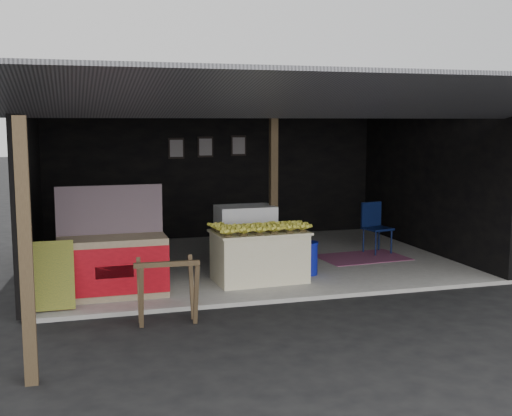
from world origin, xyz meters
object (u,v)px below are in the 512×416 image
object	(u,v)px
neighbor_stall	(113,263)
sawhorse	(167,285)
banana_table	(259,256)
water_barrel	(307,259)
white_crate	(245,237)
plastic_chair	(375,223)

from	to	relation	value
neighbor_stall	sawhorse	size ratio (longest dim) A/B	1.90
banana_table	sawhorse	bearing A→B (deg)	-139.63
neighbor_stall	water_barrel	distance (m)	3.05
neighbor_stall	sawhorse	bearing A→B (deg)	-66.95
white_crate	sawhorse	xyz separation A→B (m)	(-1.64, -2.43, -0.08)
sawhorse	white_crate	bearing A→B (deg)	58.48
neighbor_stall	sawhorse	world-z (taller)	neighbor_stall
white_crate	water_barrel	distance (m)	1.11
sawhorse	plastic_chair	world-z (taller)	plastic_chair
neighbor_stall	white_crate	bearing A→B (deg)	26.90
water_barrel	plastic_chair	xyz separation A→B (m)	(1.79, 1.26, 0.30)
banana_table	white_crate	size ratio (longest dim) A/B	1.40
banana_table	white_crate	bearing A→B (deg)	85.19
banana_table	white_crate	world-z (taller)	white_crate
banana_table	plastic_chair	size ratio (longest dim) A/B	1.56
banana_table	plastic_chair	xyz separation A→B (m)	(2.63, 1.45, 0.16)
sawhorse	water_barrel	bearing A→B (deg)	37.61
sawhorse	plastic_chair	size ratio (longest dim) A/B	0.86
white_crate	water_barrel	world-z (taller)	white_crate
plastic_chair	banana_table	bearing A→B (deg)	-162.46
water_barrel	neighbor_stall	bearing A→B (deg)	-171.95
water_barrel	plastic_chair	world-z (taller)	plastic_chair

